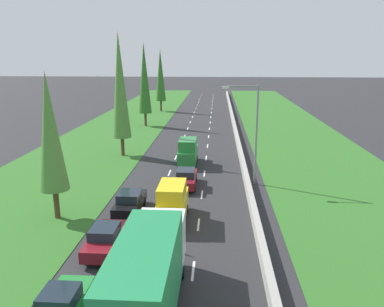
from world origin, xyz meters
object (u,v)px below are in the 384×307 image
object	(u,v)px
poplar_tree_fifth	(160,75)
poplar_tree_fourth	(144,78)
maroon_sedan_left_lane	(105,238)
green_van_centre_lane	(188,152)
maroon_sedan_centre_lane	(186,178)
green_box_truck_centre_lane	(149,277)
poplar_tree_third	(120,86)
green_hatchback_left_lane	(63,306)
poplar_tree_second	(50,133)
street_light_mast	(253,128)
black_sedan_left_lane	(130,202)
yellow_van_centre_lane	(172,202)

from	to	relation	value
poplar_tree_fifth	poplar_tree_fourth	bearing A→B (deg)	-90.35
maroon_sedan_left_lane	green_van_centre_lane	bearing A→B (deg)	79.72
poplar_tree_fifth	maroon_sedan_centre_lane	bearing A→B (deg)	-79.21
green_box_truck_centre_lane	poplar_tree_third	xyz separation A→B (m)	(-8.13, 28.75, 5.89)
poplar_tree_third	green_hatchback_left_lane	bearing A→B (deg)	-81.55
poplar_tree_second	street_light_mast	distance (m)	16.97
maroon_sedan_centre_lane	maroon_sedan_left_lane	world-z (taller)	same
poplar_tree_third	black_sedan_left_lane	bearing A→B (deg)	-74.77
maroon_sedan_left_lane	poplar_tree_fifth	bearing A→B (deg)	94.94
yellow_van_centre_lane	poplar_tree_second	bearing A→B (deg)	-179.73
black_sedan_left_lane	poplar_tree_fourth	world-z (taller)	poplar_tree_fourth
green_hatchback_left_lane	maroon_sedan_centre_lane	distance (m)	18.92
poplar_tree_third	poplar_tree_fifth	distance (m)	36.64
maroon_sedan_left_lane	yellow_van_centre_lane	bearing A→B (deg)	52.64
poplar_tree_fifth	street_light_mast	bearing A→B (deg)	-72.15
street_light_mast	poplar_tree_third	bearing A→B (deg)	146.18
poplar_tree_third	green_van_centre_lane	bearing A→B (deg)	-22.51
maroon_sedan_centre_lane	maroon_sedan_left_lane	bearing A→B (deg)	-107.88
maroon_sedan_centre_lane	poplar_tree_second	world-z (taller)	poplar_tree_second
green_box_truck_centre_lane	poplar_tree_second	distance (m)	14.33
yellow_van_centre_lane	green_van_centre_lane	bearing A→B (deg)	90.04
green_box_truck_centre_lane	maroon_sedan_left_lane	size ratio (longest dim) A/B	2.09
black_sedan_left_lane	poplar_tree_fourth	bearing A→B (deg)	98.47
maroon_sedan_left_lane	poplar_tree_fourth	bearing A→B (deg)	97.09
poplar_tree_fifth	green_hatchback_left_lane	bearing A→B (deg)	-85.61
green_van_centre_lane	green_box_truck_centre_lane	bearing A→B (deg)	-89.49
green_box_truck_centre_lane	maroon_sedan_centre_lane	bearing A→B (deg)	89.54
green_van_centre_lane	street_light_mast	xyz separation A→B (m)	(6.21, -6.18, 3.83)
yellow_van_centre_lane	maroon_sedan_centre_lane	size ratio (longest dim) A/B	1.09
maroon_sedan_left_lane	green_box_truck_centre_lane	bearing A→B (deg)	-58.63
black_sedan_left_lane	green_box_truck_centre_lane	bearing A→B (deg)	-73.44
maroon_sedan_centre_lane	street_light_mast	world-z (taller)	street_light_mast
poplar_tree_fifth	poplar_tree_third	bearing A→B (deg)	-88.87
maroon_sedan_centre_lane	poplar_tree_second	size ratio (longest dim) A/B	0.43
poplar_tree_second	street_light_mast	size ratio (longest dim) A/B	1.17
maroon_sedan_left_lane	black_sedan_left_lane	distance (m)	5.95
green_hatchback_left_lane	maroon_sedan_left_lane	distance (m)	6.47
yellow_van_centre_lane	black_sedan_left_lane	size ratio (longest dim) A/B	1.09
maroon_sedan_centre_lane	black_sedan_left_lane	xyz separation A→B (m)	(-3.74, -6.08, 0.00)
maroon_sedan_centre_lane	black_sedan_left_lane	world-z (taller)	same
yellow_van_centre_lane	maroon_sedan_left_lane	distance (m)	5.83
black_sedan_left_lane	poplar_tree_fifth	xyz separation A→B (m)	(-5.26, 53.29, 6.56)
green_van_centre_lane	poplar_tree_fifth	world-z (taller)	poplar_tree_fifth
poplar_tree_second	poplar_tree_fourth	bearing A→B (deg)	90.54
yellow_van_centre_lane	poplar_tree_third	world-z (taller)	poplar_tree_third
green_box_truck_centre_lane	poplar_tree_second	size ratio (longest dim) A/B	0.90
maroon_sedan_centre_lane	street_light_mast	distance (m)	7.41
poplar_tree_third	poplar_tree_fourth	distance (m)	19.40
green_van_centre_lane	poplar_tree_second	bearing A→B (deg)	-119.57
green_van_centre_lane	black_sedan_left_lane	size ratio (longest dim) A/B	1.09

